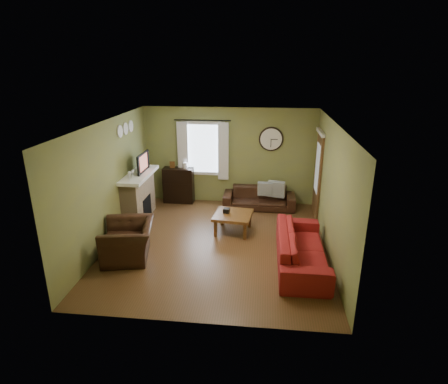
# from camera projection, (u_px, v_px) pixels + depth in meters

# --- Properties ---
(floor) EXTENTS (4.60, 5.20, 0.00)m
(floor) POSITION_uv_depth(u_px,v_px,m) (217.00, 244.00, 8.09)
(floor) COLOR #54361D
(floor) RESTS_ON ground
(ceiling) EXTENTS (4.60, 5.20, 0.00)m
(ceiling) POSITION_uv_depth(u_px,v_px,m) (217.00, 123.00, 7.22)
(ceiling) COLOR white
(ceiling) RESTS_ON ground
(wall_left) EXTENTS (0.00, 5.20, 2.60)m
(wall_left) POSITION_uv_depth(u_px,v_px,m) (109.00, 183.00, 7.89)
(wall_left) COLOR olive
(wall_left) RESTS_ON ground
(wall_right) EXTENTS (0.00, 5.20, 2.60)m
(wall_right) POSITION_uv_depth(u_px,v_px,m) (332.00, 191.00, 7.41)
(wall_right) COLOR olive
(wall_right) RESTS_ON ground
(wall_back) EXTENTS (4.60, 0.00, 2.60)m
(wall_back) POSITION_uv_depth(u_px,v_px,m) (229.00, 156.00, 10.09)
(wall_back) COLOR olive
(wall_back) RESTS_ON ground
(wall_front) EXTENTS (4.60, 0.00, 2.60)m
(wall_front) POSITION_uv_depth(u_px,v_px,m) (193.00, 246.00, 5.22)
(wall_front) COLOR olive
(wall_front) RESTS_ON ground
(fireplace) EXTENTS (0.40, 1.40, 1.10)m
(fireplace) POSITION_uv_depth(u_px,v_px,m) (139.00, 198.00, 9.20)
(fireplace) COLOR tan
(fireplace) RESTS_ON floor
(firebox) EXTENTS (0.04, 0.60, 0.55)m
(firebox) POSITION_uv_depth(u_px,v_px,m) (147.00, 208.00, 9.26)
(firebox) COLOR black
(firebox) RESTS_ON fireplace
(mantel) EXTENTS (0.58, 1.60, 0.08)m
(mantel) POSITION_uv_depth(u_px,v_px,m) (138.00, 175.00, 9.00)
(mantel) COLOR white
(mantel) RESTS_ON fireplace
(tv) EXTENTS (0.08, 0.60, 0.35)m
(tv) POSITION_uv_depth(u_px,v_px,m) (140.00, 165.00, 9.07)
(tv) COLOR black
(tv) RESTS_ON mantel
(tv_screen) EXTENTS (0.02, 0.62, 0.36)m
(tv_screen) POSITION_uv_depth(u_px,v_px,m) (143.00, 163.00, 9.04)
(tv_screen) COLOR #994C3F
(tv_screen) RESTS_ON mantel
(medallion_left) EXTENTS (0.28, 0.28, 0.03)m
(medallion_left) POSITION_uv_depth(u_px,v_px,m) (120.00, 131.00, 8.32)
(medallion_left) COLOR white
(medallion_left) RESTS_ON wall_left
(medallion_mid) EXTENTS (0.28, 0.28, 0.03)m
(medallion_mid) POSITION_uv_depth(u_px,v_px,m) (126.00, 129.00, 8.65)
(medallion_mid) COLOR white
(medallion_mid) RESTS_ON wall_left
(medallion_right) EXTENTS (0.28, 0.28, 0.03)m
(medallion_right) POSITION_uv_depth(u_px,v_px,m) (131.00, 126.00, 8.98)
(medallion_right) COLOR white
(medallion_right) RESTS_ON wall_left
(window_pane) EXTENTS (1.00, 0.02, 1.30)m
(window_pane) POSITION_uv_depth(u_px,v_px,m) (203.00, 148.00, 10.08)
(window_pane) COLOR silver
(window_pane) RESTS_ON wall_back
(curtain_rod) EXTENTS (0.03, 0.03, 1.50)m
(curtain_rod) POSITION_uv_depth(u_px,v_px,m) (202.00, 120.00, 9.73)
(curtain_rod) COLOR black
(curtain_rod) RESTS_ON wall_back
(curtain_left) EXTENTS (0.28, 0.04, 1.55)m
(curtain_left) POSITION_uv_depth(u_px,v_px,m) (183.00, 151.00, 10.06)
(curtain_left) COLOR silver
(curtain_left) RESTS_ON wall_back
(curtain_right) EXTENTS (0.28, 0.04, 1.55)m
(curtain_right) POSITION_uv_depth(u_px,v_px,m) (223.00, 152.00, 9.94)
(curtain_right) COLOR silver
(curtain_right) RESTS_ON wall_back
(wall_clock) EXTENTS (0.64, 0.06, 0.64)m
(wall_clock) POSITION_uv_depth(u_px,v_px,m) (271.00, 139.00, 9.76)
(wall_clock) COLOR white
(wall_clock) RESTS_ON wall_back
(door) EXTENTS (0.05, 0.90, 2.10)m
(door) POSITION_uv_depth(u_px,v_px,m) (318.00, 176.00, 9.23)
(door) COLOR brown
(door) RESTS_ON floor
(bookshelf) EXTENTS (0.82, 0.35, 0.98)m
(bookshelf) POSITION_uv_depth(u_px,v_px,m) (179.00, 185.00, 10.32)
(bookshelf) COLOR black
(bookshelf) RESTS_ON floor
(book) EXTENTS (0.28, 0.29, 0.02)m
(book) POSITION_uv_depth(u_px,v_px,m) (179.00, 168.00, 10.26)
(book) COLOR #573415
(book) RESTS_ON bookshelf
(sofa_brown) EXTENTS (1.89, 0.74, 0.55)m
(sofa_brown) POSITION_uv_depth(u_px,v_px,m) (259.00, 198.00, 9.98)
(sofa_brown) COLOR black
(sofa_brown) RESTS_ON floor
(pillow_left) EXTENTS (0.46, 0.23, 0.44)m
(pillow_left) POSITION_uv_depth(u_px,v_px,m) (276.00, 189.00, 9.81)
(pillow_left) COLOR #8F999E
(pillow_left) RESTS_ON sofa_brown
(pillow_right) EXTENTS (0.38, 0.15, 0.38)m
(pillow_right) POSITION_uv_depth(u_px,v_px,m) (265.00, 189.00, 9.84)
(pillow_right) COLOR #8F999E
(pillow_right) RESTS_ON sofa_brown
(sofa_red) EXTENTS (0.90, 2.31, 0.67)m
(sofa_red) POSITION_uv_depth(u_px,v_px,m) (302.00, 248.00, 7.19)
(sofa_red) COLOR maroon
(sofa_red) RESTS_ON floor
(armchair) EXTENTS (1.18, 1.29, 0.72)m
(armchair) POSITION_uv_depth(u_px,v_px,m) (128.00, 241.00, 7.43)
(armchair) COLOR black
(armchair) RESTS_ON floor
(coffee_table) EXTENTS (0.92, 0.92, 0.44)m
(coffee_table) POSITION_uv_depth(u_px,v_px,m) (233.00, 223.00, 8.59)
(coffee_table) COLOR #573415
(coffee_table) RESTS_ON floor
(tissue_box) EXTENTS (0.15, 0.15, 0.10)m
(tissue_box) POSITION_uv_depth(u_px,v_px,m) (227.00, 214.00, 8.59)
(tissue_box) COLOR black
(tissue_box) RESTS_ON coffee_table
(wine_glass_a) EXTENTS (0.08, 0.08, 0.22)m
(wine_glass_a) POSITION_uv_depth(u_px,v_px,m) (130.00, 176.00, 8.40)
(wine_glass_a) COLOR white
(wine_glass_a) RESTS_ON mantel
(wine_glass_b) EXTENTS (0.07, 0.07, 0.20)m
(wine_glass_b) POSITION_uv_depth(u_px,v_px,m) (133.00, 174.00, 8.58)
(wine_glass_b) COLOR white
(wine_glass_b) RESTS_ON mantel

